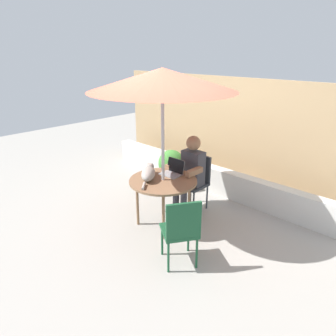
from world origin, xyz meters
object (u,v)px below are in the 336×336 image
object	(u,v)px
chair_occupied	(196,178)
chair_empty	(181,228)
patio_table	(163,184)
person_seated	(190,170)
cat	(149,173)
potted_plant_near_fence	(171,168)
laptop	(173,170)
patio_umbrella	(162,80)

from	to	relation	value
chair_occupied	chair_empty	distance (m)	1.51
patio_table	person_seated	distance (m)	0.59
chair_empty	person_seated	bearing A→B (deg)	125.97
chair_empty	cat	distance (m)	1.11
cat	potted_plant_near_fence	size ratio (longest dim) A/B	0.75
chair_occupied	potted_plant_near_fence	bearing A→B (deg)	160.33
chair_occupied	cat	xyz separation A→B (m)	(-0.18, -0.86, 0.28)
patio_table	person_seated	bearing A→B (deg)	90.00
laptop	cat	bearing A→B (deg)	-108.46
person_seated	laptop	world-z (taller)	person_seated
chair_empty	person_seated	world-z (taller)	person_seated
chair_occupied	chair_empty	world-z (taller)	same
cat	potted_plant_near_fence	bearing A→B (deg)	118.96
person_seated	cat	distance (m)	0.73
laptop	potted_plant_near_fence	size ratio (longest dim) A/B	0.42
patio_table	patio_umbrella	world-z (taller)	patio_umbrella
person_seated	laptop	bearing A→B (deg)	-99.08
person_seated	laptop	distance (m)	0.34
chair_empty	patio_umbrella	bearing A→B (deg)	146.98
patio_table	chair_empty	bearing A→B (deg)	-33.02
laptop	chair_occupied	bearing A→B (deg)	83.86
chair_occupied	laptop	bearing A→B (deg)	-96.14
chair_empty	person_seated	xyz separation A→B (m)	(-0.81, 1.12, 0.17)
chair_empty	person_seated	distance (m)	1.39
patio_table	laptop	distance (m)	0.30
patio_table	cat	xyz separation A→B (m)	(-0.18, -0.11, 0.15)
potted_plant_near_fence	person_seated	bearing A→B (deg)	-28.83
patio_umbrella	potted_plant_near_fence	world-z (taller)	patio_umbrella
person_seated	patio_umbrella	bearing A→B (deg)	-90.00
chair_empty	laptop	bearing A→B (deg)	137.43
chair_occupied	cat	world-z (taller)	cat
potted_plant_near_fence	chair_empty	bearing A→B (deg)	-43.92
person_seated	potted_plant_near_fence	world-z (taller)	person_seated
patio_umbrella	person_seated	size ratio (longest dim) A/B	1.82
laptop	potted_plant_near_fence	bearing A→B (deg)	134.62
chair_empty	laptop	size ratio (longest dim) A/B	2.88
patio_umbrella	chair_occupied	size ratio (longest dim) A/B	2.51
patio_table	laptop	bearing A→B (deg)	101.05
chair_occupied	person_seated	size ratio (longest dim) A/B	0.72
laptop	patio_umbrella	bearing A→B (deg)	-78.95
chair_occupied	patio_table	bearing A→B (deg)	-90.00
patio_table	patio_umbrella	xyz separation A→B (m)	(0.00, 0.00, 1.42)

